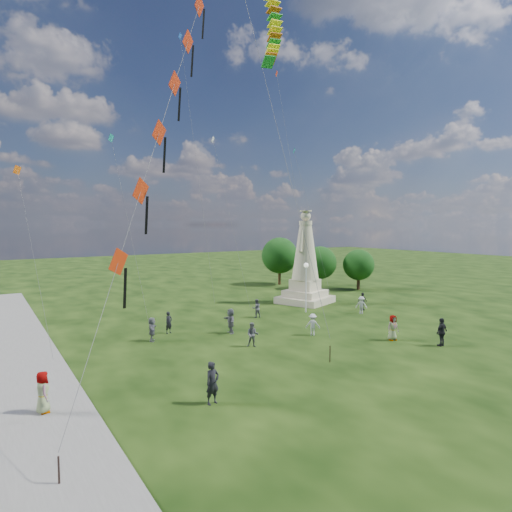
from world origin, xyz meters
TOP-DOWN VIEW (x-y plane):
  - statue at (10.67, 17.39)m, footprint 5.53×5.53m
  - lamppost at (7.92, 13.95)m, footprint 0.39×0.39m
  - tree_row at (17.68, 25.21)m, footprint 9.01×12.34m
  - person_0 at (-7.27, 1.66)m, footprint 0.71×0.53m
  - person_1 at (-1.43, 7.72)m, footprint 0.85×0.80m
  - person_2 at (3.43, 7.83)m, footprint 1.02×1.00m
  - person_3 at (8.34, 1.57)m, footprint 1.04×0.57m
  - person_4 at (6.91, 4.07)m, footprint 0.87×0.62m
  - person_5 at (-6.10, 12.29)m, footprint 1.13×1.55m
  - person_6 at (-4.47, 13.58)m, footprint 0.64×0.53m
  - person_7 at (3.27, 14.50)m, footprint 0.79×0.58m
  - person_8 at (11.42, 10.96)m, footprint 1.00×1.01m
  - person_9 at (12.57, 11.93)m, footprint 0.96×0.61m
  - person_10 at (-13.28, 4.32)m, footprint 0.54×0.83m
  - person_11 at (-0.93, 11.30)m, footprint 0.94×1.68m
  - red_kite_train at (-7.95, 4.61)m, footprint 9.31×9.35m
  - small_kites at (2.84, 21.20)m, footprint 28.32×15.42m

SIDE VIEW (x-z plane):
  - person_8 at x=11.42m, z-range 0.00..1.45m
  - person_2 at x=3.43m, z-range 0.00..1.46m
  - person_7 at x=3.27m, z-range 0.00..1.48m
  - person_1 at x=-1.43m, z-range 0.00..1.50m
  - person_6 at x=-4.47m, z-range 0.00..1.50m
  - person_9 at x=12.57m, z-range 0.00..1.53m
  - person_5 at x=-6.10m, z-range 0.00..1.54m
  - person_4 at x=6.91m, z-range 0.00..1.63m
  - person_10 at x=-13.28m, z-range 0.00..1.63m
  - person_11 at x=-0.93m, z-range 0.00..1.71m
  - person_3 at x=8.34m, z-range 0.00..1.74m
  - person_0 at x=-7.27m, z-range 0.00..1.77m
  - lamppost at x=7.92m, z-range 0.93..5.13m
  - tree_row at x=17.68m, z-range 0.35..6.19m
  - statue at x=10.67m, z-range -1.07..7.68m
  - red_kite_train at x=-7.95m, z-range 2.37..22.08m
  - small_kites at x=2.84m, z-range 1.09..27.10m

